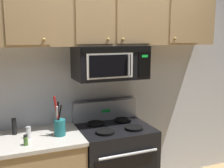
# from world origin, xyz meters

# --- Properties ---
(back_wall) EXTENTS (5.20, 0.10, 2.70)m
(back_wall) POSITION_xyz_m (0.00, 0.79, 1.35)
(back_wall) COLOR silver
(back_wall) RESTS_ON ground_plane
(stove_range) EXTENTS (0.76, 0.69, 1.12)m
(stove_range) POSITION_xyz_m (0.00, 0.42, 0.47)
(stove_range) COLOR black
(stove_range) RESTS_ON ground_plane
(over_range_microwave) EXTENTS (0.76, 0.43, 0.35)m
(over_range_microwave) POSITION_xyz_m (-0.00, 0.54, 1.58)
(over_range_microwave) COLOR black
(upper_cabinets) EXTENTS (2.50, 0.36, 0.55)m
(upper_cabinets) POSITION_xyz_m (-0.00, 0.57, 2.02)
(upper_cabinets) COLOR tan
(utensil_crock_teal) EXTENTS (0.11, 0.11, 0.40)m
(utensil_crock_teal) POSITION_xyz_m (-0.59, 0.39, 1.00)
(utensil_crock_teal) COLOR teal
(utensil_crock_teal) RESTS_ON counter_segment
(salt_shaker) EXTENTS (0.05, 0.05, 0.11)m
(salt_shaker) POSITION_xyz_m (-0.87, 0.42, 0.96)
(salt_shaker) COLOR white
(salt_shaker) RESTS_ON counter_segment
(pepper_mill) EXTENTS (0.05, 0.05, 0.16)m
(pepper_mill) POSITION_xyz_m (-0.99, 0.58, 0.98)
(pepper_mill) COLOR black
(pepper_mill) RESTS_ON counter_segment
(spice_jar) EXTENTS (0.04, 0.04, 0.10)m
(spice_jar) POSITION_xyz_m (-0.91, 0.26, 0.95)
(spice_jar) COLOR #4C7F33
(spice_jar) RESTS_ON counter_segment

